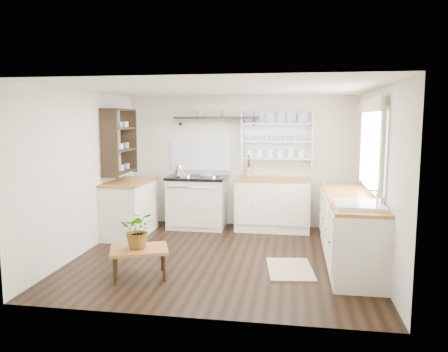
% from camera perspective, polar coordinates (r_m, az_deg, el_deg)
% --- Properties ---
extents(floor, '(4.00, 3.80, 0.01)m').
position_cam_1_polar(floor, '(6.17, -0.12, -10.49)').
color(floor, black).
rests_on(floor, ground).
extents(wall_back, '(4.00, 0.02, 2.30)m').
position_cam_1_polar(wall_back, '(7.79, 2.12, 1.94)').
color(wall_back, beige).
rests_on(wall_back, ground).
extents(wall_right, '(0.02, 3.80, 2.30)m').
position_cam_1_polar(wall_right, '(5.94, 19.30, -0.24)').
color(wall_right, beige).
rests_on(wall_right, ground).
extents(wall_left, '(0.02, 3.80, 2.30)m').
position_cam_1_polar(wall_left, '(6.54, -17.69, 0.51)').
color(wall_left, beige).
rests_on(wall_left, ground).
extents(ceiling, '(4.00, 3.80, 0.01)m').
position_cam_1_polar(ceiling, '(5.88, -0.13, 11.34)').
color(ceiling, white).
rests_on(ceiling, wall_back).
extents(window, '(0.08, 1.55, 1.22)m').
position_cam_1_polar(window, '(6.04, 18.75, 3.86)').
color(window, white).
rests_on(window, wall_right).
extents(aga_cooker, '(1.02, 0.71, 0.94)m').
position_cam_1_polar(aga_cooker, '(7.68, -3.53, -3.32)').
color(aga_cooker, beige).
rests_on(aga_cooker, floor).
extents(back_cabinets, '(1.27, 0.63, 0.90)m').
position_cam_1_polar(back_cabinets, '(7.54, 6.36, -3.58)').
color(back_cabinets, silver).
rests_on(back_cabinets, floor).
extents(right_cabinets, '(0.62, 2.43, 0.90)m').
position_cam_1_polar(right_cabinets, '(6.12, 16.07, -6.48)').
color(right_cabinets, silver).
rests_on(right_cabinets, floor).
extents(belfast_sink, '(0.55, 0.60, 0.45)m').
position_cam_1_polar(belfast_sink, '(5.31, 17.17, -4.86)').
color(belfast_sink, white).
rests_on(belfast_sink, right_cabinets).
extents(left_cabinets, '(0.62, 1.13, 0.90)m').
position_cam_1_polar(left_cabinets, '(7.34, -12.21, -4.02)').
color(left_cabinets, silver).
rests_on(left_cabinets, floor).
extents(plate_rack, '(1.20, 0.22, 0.90)m').
position_cam_1_polar(plate_rack, '(7.67, 6.95, 4.84)').
color(plate_rack, white).
rests_on(plate_rack, wall_back).
extents(high_shelf, '(1.50, 0.29, 0.16)m').
position_cam_1_polar(high_shelf, '(7.69, -0.95, 7.54)').
color(high_shelf, black).
rests_on(high_shelf, wall_back).
extents(left_shelving, '(0.28, 0.80, 1.05)m').
position_cam_1_polar(left_shelving, '(7.26, -13.49, 4.49)').
color(left_shelving, black).
rests_on(left_shelving, wall_left).
extents(kettle, '(0.17, 0.17, 0.20)m').
position_cam_1_polar(kettle, '(7.55, -5.84, 0.82)').
color(kettle, silver).
rests_on(kettle, aga_cooker).
extents(utensil_crock, '(0.13, 0.13, 0.15)m').
position_cam_1_polar(utensil_crock, '(7.57, 3.18, 0.54)').
color(utensil_crock, '#A8773D').
rests_on(utensil_crock, back_cabinets).
extents(center_table, '(0.80, 0.69, 0.37)m').
position_cam_1_polar(center_table, '(5.41, -11.01, -9.69)').
color(center_table, brown).
rests_on(center_table, floor).
extents(potted_plant, '(0.47, 0.43, 0.45)m').
position_cam_1_polar(potted_plant, '(5.34, -11.09, -6.92)').
color(potted_plant, '#3F7233').
rests_on(potted_plant, center_table).
extents(floor_rug, '(0.65, 0.91, 0.02)m').
position_cam_1_polar(floor_rug, '(5.73, 8.62, -11.92)').
color(floor_rug, '#9C865B').
rests_on(floor_rug, floor).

